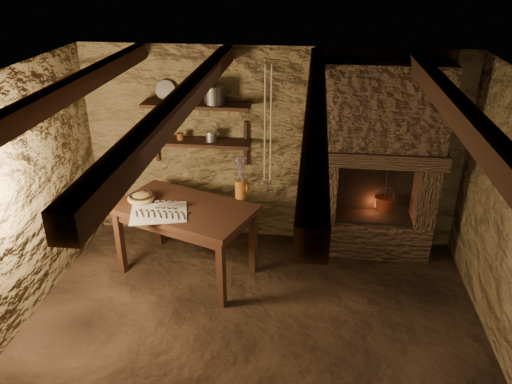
# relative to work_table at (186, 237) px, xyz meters

# --- Properties ---
(floor) EXTENTS (4.50, 4.50, 0.00)m
(floor) POSITION_rel_work_table_xyz_m (0.85, -1.06, -0.45)
(floor) COLOR black
(floor) RESTS_ON ground
(back_wall) EXTENTS (4.50, 0.04, 2.40)m
(back_wall) POSITION_rel_work_table_xyz_m (0.85, 0.94, 0.75)
(back_wall) COLOR #4B3C23
(back_wall) RESTS_ON floor
(ceiling) EXTENTS (4.50, 4.00, 0.04)m
(ceiling) POSITION_rel_work_table_xyz_m (0.85, -1.06, 1.95)
(ceiling) COLOR black
(ceiling) RESTS_ON back_wall
(beam_far_left) EXTENTS (0.14, 3.95, 0.16)m
(beam_far_left) POSITION_rel_work_table_xyz_m (-0.65, -1.06, 1.86)
(beam_far_left) COLOR black
(beam_far_left) RESTS_ON ceiling
(beam_mid_left) EXTENTS (0.14, 3.95, 0.16)m
(beam_mid_left) POSITION_rel_work_table_xyz_m (0.35, -1.06, 1.86)
(beam_mid_left) COLOR black
(beam_mid_left) RESTS_ON ceiling
(beam_mid_right) EXTENTS (0.14, 3.95, 0.16)m
(beam_mid_right) POSITION_rel_work_table_xyz_m (1.35, -1.06, 1.86)
(beam_mid_right) COLOR black
(beam_mid_right) RESTS_ON ceiling
(beam_far_right) EXTENTS (0.14, 3.95, 0.16)m
(beam_far_right) POSITION_rel_work_table_xyz_m (2.35, -1.06, 1.86)
(beam_far_right) COLOR black
(beam_far_right) RESTS_ON ceiling
(shelf_lower) EXTENTS (1.25, 0.30, 0.04)m
(shelf_lower) POSITION_rel_work_table_xyz_m (0.00, 0.78, 0.85)
(shelf_lower) COLOR black
(shelf_lower) RESTS_ON back_wall
(shelf_upper) EXTENTS (1.25, 0.30, 0.04)m
(shelf_upper) POSITION_rel_work_table_xyz_m (0.00, 0.78, 1.30)
(shelf_upper) COLOR black
(shelf_upper) RESTS_ON back_wall
(hearth) EXTENTS (1.43, 0.51, 2.30)m
(hearth) POSITION_rel_work_table_xyz_m (2.10, 0.70, 0.77)
(hearth) COLOR #3D2A1E
(hearth) RESTS_ON floor
(work_table) EXTENTS (1.67, 1.31, 0.84)m
(work_table) POSITION_rel_work_table_xyz_m (0.00, 0.00, 0.00)
(work_table) COLOR #371D13
(work_table) RESTS_ON floor
(linen_cloth) EXTENTS (0.68, 0.60, 0.01)m
(linen_cloth) POSITION_rel_work_table_xyz_m (-0.23, -0.19, 0.39)
(linen_cloth) COLOR beige
(linen_cloth) RESTS_ON work_table
(pewter_cutlery_row) EXTENTS (0.52, 0.30, 0.01)m
(pewter_cutlery_row) POSITION_rel_work_table_xyz_m (-0.23, -0.21, 0.40)
(pewter_cutlery_row) COLOR gray
(pewter_cutlery_row) RESTS_ON linen_cloth
(drinking_glasses) EXTENTS (0.19, 0.06, 0.08)m
(drinking_glasses) POSITION_rel_work_table_xyz_m (-0.21, -0.08, 0.43)
(drinking_glasses) COLOR white
(drinking_glasses) RESTS_ON linen_cloth
(stoneware_jug) EXTENTS (0.16, 0.16, 0.48)m
(stoneware_jug) POSITION_rel_work_table_xyz_m (0.58, 0.30, 0.59)
(stoneware_jug) COLOR #AB6021
(stoneware_jug) RESTS_ON work_table
(wooden_bowl) EXTENTS (0.33, 0.33, 0.11)m
(wooden_bowl) POSITION_rel_work_table_xyz_m (-0.50, 0.07, 0.42)
(wooden_bowl) COLOR #9C7B43
(wooden_bowl) RESTS_ON work_table
(iron_stockpot) EXTENTS (0.30, 0.30, 0.19)m
(iron_stockpot) POSITION_rel_work_table_xyz_m (0.22, 0.78, 1.41)
(iron_stockpot) COLOR #2F2C2A
(iron_stockpot) RESTS_ON shelf_upper
(tin_pan) EXTENTS (0.23, 0.10, 0.23)m
(tin_pan) POSITION_rel_work_table_xyz_m (-0.37, 0.88, 1.43)
(tin_pan) COLOR #A5A5A0
(tin_pan) RESTS_ON shelf_upper
(small_kettle) EXTENTS (0.19, 0.16, 0.18)m
(small_kettle) POSITION_rel_work_table_xyz_m (0.16, 0.78, 0.93)
(small_kettle) COLOR #A5A5A0
(small_kettle) RESTS_ON shelf_lower
(rusty_tin) EXTENTS (0.10, 0.10, 0.08)m
(rusty_tin) POSITION_rel_work_table_xyz_m (-0.21, 0.78, 0.91)
(rusty_tin) COLOR #552711
(rusty_tin) RESTS_ON shelf_lower
(red_pot) EXTENTS (0.25, 0.25, 0.54)m
(red_pot) POSITION_rel_work_table_xyz_m (2.21, 0.66, 0.25)
(red_pot) COLOR maroon
(red_pot) RESTS_ON hearth
(hanging_ropes) EXTENTS (0.08, 0.08, 1.20)m
(hanging_ropes) POSITION_rel_work_table_xyz_m (0.90, -0.01, 1.35)
(hanging_ropes) COLOR tan
(hanging_ropes) RESTS_ON ceiling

